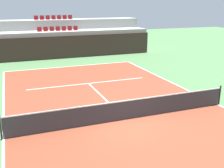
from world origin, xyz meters
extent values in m
plane|color=#477042|center=(0.00, 0.00, 0.00)|extent=(80.00, 80.00, 0.00)
cube|color=brown|center=(0.00, 0.00, 0.01)|extent=(11.00, 24.00, 0.01)
cube|color=white|center=(0.00, 11.95, 0.01)|extent=(11.00, 0.10, 0.00)
cube|color=white|center=(-5.45, 0.00, 0.01)|extent=(0.10, 24.00, 0.00)
cube|color=white|center=(5.45, 0.00, 0.01)|extent=(0.10, 24.00, 0.00)
cube|color=white|center=(0.00, 6.40, 0.01)|extent=(8.26, 0.10, 0.00)
cube|color=white|center=(0.00, 3.20, 0.01)|extent=(0.10, 6.40, 0.00)
cube|color=#33231E|center=(0.00, 15.80, 1.11)|extent=(18.86, 0.30, 2.21)
cube|color=#9E9E99|center=(0.00, 17.15, 1.29)|extent=(18.86, 2.40, 2.58)
cube|color=#9E9E99|center=(0.00, 19.55, 1.79)|extent=(18.86, 2.40, 3.58)
cube|color=maroon|center=(-1.84, 17.15, 2.60)|extent=(0.44, 0.44, 0.04)
cube|color=maroon|center=(-1.84, 17.35, 2.82)|extent=(0.44, 0.04, 0.40)
cube|color=maroon|center=(-1.23, 17.15, 2.60)|extent=(0.44, 0.44, 0.04)
cube|color=maroon|center=(-1.23, 17.35, 2.82)|extent=(0.44, 0.04, 0.40)
cube|color=maroon|center=(-0.61, 17.15, 2.60)|extent=(0.44, 0.44, 0.04)
cube|color=maroon|center=(-0.61, 17.35, 2.82)|extent=(0.44, 0.04, 0.40)
cube|color=maroon|center=(0.00, 17.15, 2.60)|extent=(0.44, 0.44, 0.04)
cube|color=maroon|center=(0.00, 17.35, 2.82)|extent=(0.44, 0.04, 0.40)
cube|color=maroon|center=(0.61, 17.15, 2.60)|extent=(0.44, 0.44, 0.04)
cube|color=maroon|center=(0.61, 17.35, 2.82)|extent=(0.44, 0.04, 0.40)
cube|color=maroon|center=(1.23, 17.15, 2.60)|extent=(0.44, 0.44, 0.04)
cube|color=maroon|center=(1.23, 17.35, 2.82)|extent=(0.44, 0.04, 0.40)
cube|color=maroon|center=(1.84, 17.15, 2.60)|extent=(0.44, 0.44, 0.04)
cube|color=maroon|center=(1.84, 17.35, 2.82)|extent=(0.44, 0.04, 0.40)
cube|color=maroon|center=(-1.84, 19.55, 3.60)|extent=(0.44, 0.44, 0.04)
cube|color=maroon|center=(-1.84, 19.75, 3.82)|extent=(0.44, 0.04, 0.40)
cube|color=maroon|center=(-1.23, 19.55, 3.60)|extent=(0.44, 0.44, 0.04)
cube|color=maroon|center=(-1.23, 19.75, 3.82)|extent=(0.44, 0.04, 0.40)
cube|color=maroon|center=(-0.61, 19.55, 3.60)|extent=(0.44, 0.44, 0.04)
cube|color=maroon|center=(-0.61, 19.75, 3.82)|extent=(0.44, 0.04, 0.40)
cube|color=maroon|center=(0.00, 19.55, 3.60)|extent=(0.44, 0.44, 0.04)
cube|color=maroon|center=(0.00, 19.75, 3.82)|extent=(0.44, 0.04, 0.40)
cube|color=maroon|center=(0.61, 19.55, 3.60)|extent=(0.44, 0.44, 0.04)
cube|color=maroon|center=(0.61, 19.75, 3.82)|extent=(0.44, 0.04, 0.40)
cube|color=maroon|center=(1.23, 19.55, 3.60)|extent=(0.44, 0.44, 0.04)
cube|color=maroon|center=(1.23, 19.75, 3.82)|extent=(0.44, 0.04, 0.40)
cube|color=maroon|center=(1.84, 19.55, 3.60)|extent=(0.44, 0.44, 0.04)
cube|color=maroon|center=(1.84, 19.75, 3.82)|extent=(0.44, 0.04, 0.40)
cylinder|color=black|center=(-5.50, 0.00, 0.55)|extent=(0.08, 0.08, 1.07)
cylinder|color=black|center=(5.50, 0.00, 0.55)|extent=(0.08, 0.08, 1.07)
cube|color=#333338|center=(0.00, 0.00, 0.47)|extent=(10.90, 0.02, 0.92)
cube|color=white|center=(0.00, 0.00, 0.96)|extent=(10.90, 0.04, 0.05)
camera|label=1|loc=(-4.86, -10.84, 5.33)|focal=43.53mm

